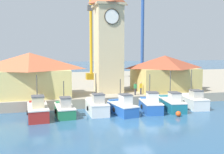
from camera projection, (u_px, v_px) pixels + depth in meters
ground_plane at (139, 125)px, 24.27m from camera, size 300.00×300.00×0.00m
quay_wharf at (88, 83)px, 51.15m from camera, size 120.00×40.00×1.19m
fishing_boat_far_left at (38, 110)px, 26.53m from camera, size 2.24×5.03×4.40m
fishing_boat_left_outer at (65, 109)px, 27.55m from camera, size 2.02×4.38×3.64m
fishing_boat_left_inner at (97, 106)px, 28.52m from camera, size 2.06×4.26×4.37m
fishing_boat_mid_left at (123, 107)px, 28.33m from camera, size 2.47×4.55×3.77m
fishing_boat_center at (151, 105)px, 29.42m from camera, size 2.54×4.47×4.20m
fishing_boat_mid_right at (172, 103)px, 30.37m from camera, size 2.46×5.11×4.51m
fishing_boat_right_inner at (193, 101)px, 31.69m from camera, size 2.49×4.76×4.58m
clock_tower at (108, 36)px, 35.35m from camera, size 3.93×3.93×16.20m
warehouse_left at (30, 74)px, 32.26m from camera, size 9.98×6.09×5.44m
warehouse_right at (165, 73)px, 37.35m from camera, size 8.67×6.60×5.00m
port_crane_near at (91, 48)px, 52.12m from camera, size 3.15×8.34×16.49m
port_crane_far at (142, 40)px, 45.84m from camera, size 2.00×9.40×20.39m
mooring_buoy at (178, 114)px, 27.38m from camera, size 0.56×0.56×0.56m
dock_worker_near_tower at (141, 88)px, 34.02m from camera, size 0.34×0.22×1.62m
dock_worker_along_quay at (135, 88)px, 33.64m from camera, size 0.34×0.22×1.62m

